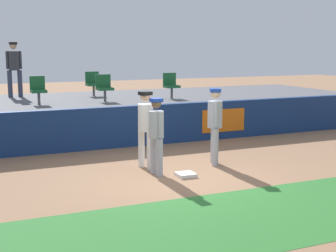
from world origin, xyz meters
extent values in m
plane|color=#936B4C|center=(0.00, 0.00, 0.00)|extent=(60.00, 60.00, 0.00)
cube|color=#2D722D|center=(0.00, -2.78, 0.00)|extent=(18.00, 2.80, 0.01)
cube|color=white|center=(0.27, 0.02, 0.04)|extent=(0.40, 0.40, 0.08)
cylinder|color=white|center=(-0.33, 1.24, 0.45)|extent=(0.15, 0.15, 0.91)
cylinder|color=white|center=(-0.23, 0.93, 0.45)|extent=(0.15, 0.15, 0.91)
cylinder|color=white|center=(-0.28, 1.09, 1.23)|extent=(0.44, 0.44, 0.64)
sphere|color=tan|center=(-0.28, 1.09, 1.73)|extent=(0.24, 0.24, 0.24)
cube|color=black|center=(-0.28, 1.09, 1.81)|extent=(0.31, 0.31, 0.08)
cylinder|color=white|center=(-0.34, 1.29, 1.25)|extent=(0.09, 0.09, 0.60)
cylinder|color=white|center=(-0.22, 0.88, 1.25)|extent=(0.09, 0.09, 0.60)
ellipsoid|color=brown|center=(-0.25, 1.32, 0.99)|extent=(0.17, 0.23, 0.28)
cylinder|color=#9EA3AD|center=(1.48, 0.92, 0.46)|extent=(0.16, 0.16, 0.93)
cylinder|color=#9EA3AD|center=(1.35, 0.61, 0.46)|extent=(0.16, 0.16, 0.93)
cylinder|color=#9EA3AD|center=(1.42, 0.77, 1.25)|extent=(0.47, 0.47, 0.65)
sphere|color=beige|center=(1.42, 0.77, 1.76)|extent=(0.24, 0.24, 0.24)
cube|color=#193899|center=(1.42, 0.77, 1.84)|extent=(0.33, 0.33, 0.08)
cylinder|color=#9EA3AD|center=(1.50, 0.97, 1.27)|extent=(0.09, 0.09, 0.61)
cylinder|color=#9EA3AD|center=(1.33, 0.57, 1.27)|extent=(0.09, 0.09, 0.61)
cylinder|color=#9EA3AD|center=(-0.29, 0.56, 0.43)|extent=(0.15, 0.15, 0.86)
cylinder|color=#9EA3AD|center=(-0.27, 0.24, 0.43)|extent=(0.15, 0.15, 0.86)
cylinder|color=#9EA3AD|center=(-0.28, 0.40, 1.17)|extent=(0.36, 0.36, 0.61)
sphere|color=brown|center=(-0.28, 0.40, 1.64)|extent=(0.23, 0.23, 0.23)
cube|color=#193899|center=(-0.28, 0.40, 1.72)|extent=(0.25, 0.25, 0.08)
cylinder|color=#9EA3AD|center=(-0.29, 0.60, 1.19)|extent=(0.09, 0.09, 0.57)
cylinder|color=#9EA3AD|center=(-0.27, 0.20, 1.19)|extent=(0.09, 0.09, 0.57)
cube|color=navy|center=(0.00, 3.66, 0.60)|extent=(18.00, 0.24, 1.19)
cube|color=orange|center=(3.27, 3.53, 0.60)|extent=(1.50, 0.02, 0.72)
cube|color=#59595E|center=(0.00, 6.23, 0.59)|extent=(18.00, 4.80, 1.19)
cylinder|color=#4C4C51|center=(-2.14, 5.03, 1.39)|extent=(0.08, 0.08, 0.40)
cube|color=#19592D|center=(-2.14, 5.03, 1.59)|extent=(0.44, 0.44, 0.08)
cube|color=#19592D|center=(-2.14, 5.22, 1.83)|extent=(0.44, 0.06, 0.40)
cylinder|color=#4C4C51|center=(-0.01, 6.83, 1.39)|extent=(0.08, 0.08, 0.40)
cube|color=#19592D|center=(-0.01, 6.83, 1.59)|extent=(0.47, 0.44, 0.08)
cube|color=#19592D|center=(-0.01, 7.02, 1.83)|extent=(0.47, 0.06, 0.40)
cylinder|color=#4C4C51|center=(-0.13, 5.03, 1.39)|extent=(0.08, 0.08, 0.40)
cube|color=#19592D|center=(-0.13, 5.03, 1.59)|extent=(0.48, 0.44, 0.08)
cube|color=#19592D|center=(-0.13, 5.22, 1.83)|extent=(0.48, 0.06, 0.40)
cylinder|color=#4C4C51|center=(2.15, 5.03, 1.39)|extent=(0.08, 0.08, 0.40)
cube|color=#19592D|center=(2.15, 5.03, 1.59)|extent=(0.45, 0.44, 0.08)
cube|color=#19592D|center=(2.15, 5.22, 1.83)|extent=(0.45, 0.06, 0.40)
cylinder|color=#33384C|center=(-2.37, 7.59, 1.64)|extent=(0.15, 0.15, 0.91)
cylinder|color=#33384C|center=(-2.70, 7.59, 1.64)|extent=(0.15, 0.15, 0.91)
cylinder|color=#333338|center=(-2.54, 7.59, 2.41)|extent=(0.35, 0.35, 0.64)
sphere|color=tan|center=(-2.54, 7.59, 2.92)|extent=(0.24, 0.24, 0.24)
cube|color=black|center=(-2.54, 7.59, 2.99)|extent=(0.25, 0.25, 0.08)
cylinder|color=#333338|center=(-2.32, 7.59, 2.44)|extent=(0.09, 0.09, 0.60)
cylinder|color=#333338|center=(-2.75, 7.59, 2.44)|extent=(0.09, 0.09, 0.60)
camera|label=1|loc=(-4.28, -9.45, 2.90)|focal=51.43mm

